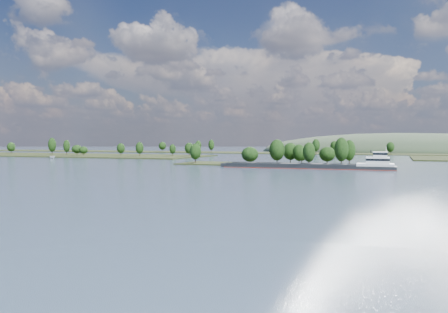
% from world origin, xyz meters
% --- Properties ---
extents(ground, '(1800.00, 1800.00, 0.00)m').
position_xyz_m(ground, '(0.00, 120.00, 0.00)').
color(ground, '#3B4E66').
rests_on(ground, ground).
extents(tree_island, '(100.00, 30.00, 14.84)m').
position_xyz_m(tree_island, '(6.20, 179.15, 3.94)').
color(tree_island, black).
rests_on(tree_island, ground).
extents(left_bank, '(300.00, 80.00, 16.31)m').
position_xyz_m(left_bank, '(-229.72, 260.13, 0.98)').
color(left_bank, black).
rests_on(left_bank, ground).
extents(back_shoreline, '(900.00, 60.00, 15.43)m').
position_xyz_m(back_shoreline, '(7.24, 399.75, 0.70)').
color(back_shoreline, black).
rests_on(back_shoreline, ground).
extents(hill_west, '(320.00, 160.00, 44.00)m').
position_xyz_m(hill_west, '(60.00, 500.00, 0.00)').
color(hill_west, '#344630').
rests_on(hill_west, ground).
extents(cargo_barge, '(79.43, 12.32, 10.70)m').
position_xyz_m(cargo_barge, '(26.63, 160.16, 1.35)').
color(cargo_barge, black).
rests_on(cargo_barge, ground).
extents(motorboat, '(5.84, 3.29, 2.13)m').
position_xyz_m(motorboat, '(-167.49, 203.24, 1.06)').
color(motorboat, silver).
rests_on(motorboat, ground).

